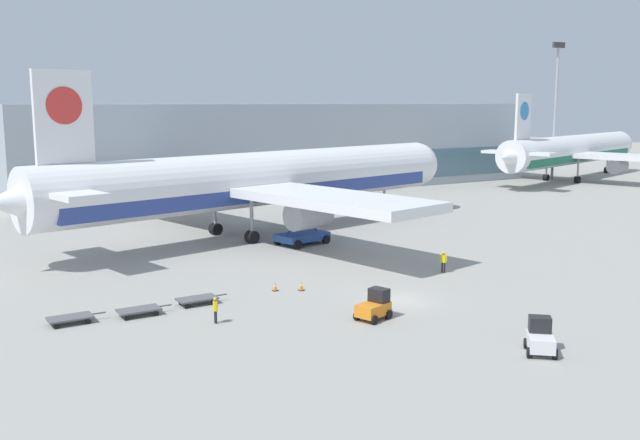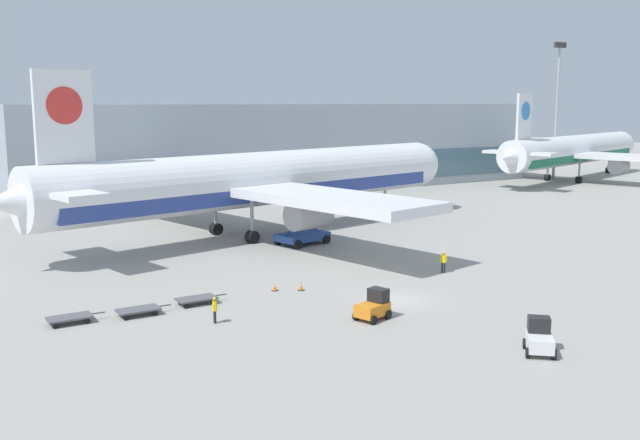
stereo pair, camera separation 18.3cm
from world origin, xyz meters
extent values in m
plane|color=#9E9B93|center=(0.00, 0.00, 0.00)|extent=(400.00, 400.00, 0.00)
cube|color=#9EA8B2|center=(26.23, 64.70, 7.00)|extent=(90.00, 18.00, 14.00)
cube|color=slate|center=(26.23, 55.60, 3.85)|extent=(88.20, 0.20, 4.90)
cylinder|color=#9EA0A5|center=(74.56, 51.33, 12.01)|extent=(0.50, 0.50, 24.02)
cube|color=#333338|center=(74.56, 51.33, 24.52)|extent=(2.80, 0.50, 1.00)
cylinder|color=white|center=(3.39, 28.89, 6.10)|extent=(52.03, 16.87, 5.80)
cube|color=#2D428E|center=(3.39, 28.89, 4.79)|extent=(47.94, 15.86, 1.45)
sphere|color=white|center=(28.78, 34.50, 6.10)|extent=(5.68, 5.68, 5.68)
cone|color=white|center=(-22.00, 23.29, 6.10)|extent=(7.42, 6.76, 5.51)
cube|color=white|center=(-17.93, 24.19, 13.00)|extent=(5.17, 1.55, 8.00)
cylinder|color=red|center=(-17.93, 24.19, 13.96)|extent=(3.24, 1.23, 3.20)
cube|color=white|center=(-18.95, 23.96, 6.68)|extent=(6.32, 13.47, 0.50)
cube|color=white|center=(0.85, 28.33, 5.38)|extent=(18.15, 48.60, 0.90)
cylinder|color=#9EA0A5|center=(3.03, 18.49, 3.58)|extent=(4.70, 3.64, 2.80)
cylinder|color=#9EA0A5|center=(-1.32, 38.18, 3.58)|extent=(4.70, 3.64, 2.80)
cylinder|color=#9EA0A5|center=(22.69, 33.15, 2.65)|extent=(0.36, 0.36, 4.00)
cylinder|color=black|center=(22.69, 33.15, 0.65)|extent=(1.46, 1.16, 1.30)
cylinder|color=#9EA0A5|center=(0.02, 24.87, 2.65)|extent=(0.36, 0.36, 4.00)
cylinder|color=black|center=(0.02, 24.87, 0.65)|extent=(1.46, 1.16, 1.30)
cylinder|color=#9EA0A5|center=(-1.36, 31.12, 2.65)|extent=(0.36, 0.36, 4.00)
cylinder|color=black|center=(-1.36, 31.12, 0.65)|extent=(1.46, 1.16, 1.30)
cylinder|color=white|center=(76.61, 48.82, 5.62)|extent=(47.35, 19.13, 5.34)
cube|color=#196B4C|center=(76.61, 48.82, 4.42)|extent=(43.65, 17.90, 1.34)
sphere|color=white|center=(99.50, 55.83, 5.62)|extent=(5.23, 5.23, 5.23)
cone|color=white|center=(53.72, 41.81, 5.62)|extent=(7.10, 6.57, 5.07)
cube|color=white|center=(57.38, 42.93, 11.97)|extent=(4.70, 1.79, 7.37)
cylinder|color=#3384CC|center=(57.38, 42.93, 12.85)|extent=(2.97, 1.35, 2.95)
cube|color=white|center=(56.47, 42.65, 6.15)|extent=(6.67, 12.42, 0.46)
cube|color=white|center=(74.32, 48.12, 4.95)|extent=(19.99, 44.42, 0.83)
cylinder|color=#9EA0A5|center=(77.04, 39.24, 3.29)|extent=(4.45, 3.60, 2.58)
cylinder|color=#9EA0A5|center=(71.60, 56.99, 3.29)|extent=(4.45, 3.60, 2.58)
cylinder|color=#9EA0A5|center=(94.01, 54.14, 2.44)|extent=(0.33, 0.33, 3.68)
cylinder|color=black|center=(94.01, 54.14, 0.60)|extent=(1.39, 1.14, 1.20)
cylinder|color=#9EA0A5|center=(73.81, 44.88, 2.44)|extent=(0.33, 0.33, 3.68)
cylinder|color=black|center=(73.81, 44.88, 0.60)|extent=(1.39, 1.14, 1.20)
cylinder|color=#9EA0A5|center=(72.09, 50.51, 2.44)|extent=(0.33, 0.33, 3.68)
cylinder|color=black|center=(72.09, 50.51, 0.60)|extent=(1.39, 1.14, 1.20)
cube|color=#284C99|center=(4.16, 21.78, 0.80)|extent=(5.72, 4.05, 0.70)
cube|color=#B2B2B7|center=(4.16, 21.78, 4.92)|extent=(5.44, 3.85, 0.30)
cube|color=yellow|center=(4.16, 21.78, 5.47)|extent=(5.44, 3.85, 0.08)
cube|color=#284C99|center=(4.16, 21.78, 3.04)|extent=(4.20, 1.08, 3.89)
cube|color=#284C99|center=(4.16, 21.78, 3.04)|extent=(4.20, 1.08, 3.89)
cylinder|color=black|center=(5.74, 23.67, 0.45)|extent=(0.96, 0.55, 0.90)
cylinder|color=black|center=(6.39, 20.74, 0.45)|extent=(0.96, 0.55, 0.90)
cylinder|color=black|center=(1.93, 22.83, 0.45)|extent=(0.96, 0.55, 0.90)
cylinder|color=black|center=(2.58, 19.90, 0.45)|extent=(0.96, 0.55, 0.90)
cube|color=silver|center=(0.11, -13.05, 0.70)|extent=(2.56, 2.65, 0.80)
cube|color=black|center=(0.53, -12.56, 1.55)|extent=(1.53, 1.49, 0.90)
cube|color=black|center=(0.91, -12.13, 0.42)|extent=(1.06, 0.95, 0.24)
cylinder|color=black|center=(0.11, -11.99, 0.30)|extent=(0.57, 0.61, 0.60)
cylinder|color=black|center=(1.16, -12.90, 0.30)|extent=(0.57, 0.61, 0.60)
cylinder|color=black|center=(-0.95, -13.20, 0.30)|extent=(0.57, 0.61, 0.60)
cylinder|color=black|center=(0.11, -14.12, 0.30)|extent=(0.57, 0.61, 0.60)
cube|color=orange|center=(-4.37, -2.80, 0.70)|extent=(2.62, 2.04, 0.80)
cube|color=black|center=(-3.75, -2.60, 1.55)|extent=(1.24, 1.46, 0.90)
cube|color=black|center=(-3.20, -2.42, 0.42)|extent=(0.54, 1.25, 0.24)
cylinder|color=black|center=(-3.82, -1.88, 0.30)|extent=(0.64, 0.41, 0.60)
cylinder|color=black|center=(-3.39, -3.21, 0.30)|extent=(0.64, 0.41, 0.60)
cylinder|color=black|center=(-5.35, -2.38, 0.30)|extent=(0.64, 0.41, 0.60)
cylinder|color=black|center=(-4.92, -3.71, 0.30)|extent=(0.64, 0.41, 0.60)
cube|color=#56565B|center=(-21.79, 6.58, 0.42)|extent=(2.82, 1.53, 0.12)
cube|color=#56565B|center=(-19.94, 6.60, 0.42)|extent=(0.90, 0.09, 0.08)
cylinder|color=black|center=(-20.82, 7.23, 0.18)|extent=(0.36, 0.15, 0.36)
cylinder|color=black|center=(-20.81, 5.95, 0.18)|extent=(0.36, 0.15, 0.36)
cylinder|color=black|center=(-22.78, 7.20, 0.18)|extent=(0.36, 0.15, 0.36)
cylinder|color=black|center=(-22.77, 5.93, 0.18)|extent=(0.36, 0.15, 0.36)
cube|color=#56565B|center=(-17.43, 6.04, 0.42)|extent=(2.82, 1.53, 0.12)
cube|color=#56565B|center=(-15.58, 6.06, 0.42)|extent=(0.90, 0.09, 0.08)
cylinder|color=black|center=(-16.45, 6.69, 0.18)|extent=(0.36, 0.15, 0.36)
cylinder|color=black|center=(-16.44, 5.41, 0.18)|extent=(0.36, 0.15, 0.36)
cylinder|color=black|center=(-18.41, 6.67, 0.18)|extent=(0.36, 0.15, 0.36)
cylinder|color=black|center=(-18.40, 5.39, 0.18)|extent=(0.36, 0.15, 0.36)
cube|color=#56565B|center=(-13.04, 6.61, 0.42)|extent=(2.82, 1.53, 0.12)
cube|color=#56565B|center=(-11.19, 6.63, 0.42)|extent=(0.90, 0.09, 0.08)
cylinder|color=black|center=(-12.07, 7.26, 0.18)|extent=(0.36, 0.15, 0.36)
cylinder|color=black|center=(-12.06, 5.99, 0.18)|extent=(0.36, 0.15, 0.36)
cylinder|color=black|center=(-14.03, 7.24, 0.18)|extent=(0.36, 0.15, 0.36)
cylinder|color=black|center=(-14.02, 5.96, 0.18)|extent=(0.36, 0.15, 0.36)
cylinder|color=black|center=(8.27, 5.01, 0.44)|extent=(0.14, 0.14, 0.88)
cylinder|color=black|center=(8.40, 4.85, 0.44)|extent=(0.14, 0.14, 0.88)
cube|color=yellow|center=(8.33, 4.93, 1.21)|extent=(0.40, 0.42, 0.66)
cylinder|color=yellow|center=(8.17, 5.11, 1.24)|extent=(0.09, 0.09, 0.59)
cylinder|color=yellow|center=(8.49, 4.75, 1.24)|extent=(0.09, 0.09, 0.59)
sphere|color=#846047|center=(8.33, 4.93, 1.66)|extent=(0.24, 0.24, 0.24)
sphere|color=yellow|center=(8.33, 4.93, 1.72)|extent=(0.23, 0.23, 0.23)
cylinder|color=black|center=(-13.61, 1.93, 0.42)|extent=(0.14, 0.14, 0.84)
cylinder|color=black|center=(-13.64, 1.73, 0.42)|extent=(0.14, 0.14, 0.84)
cube|color=yellow|center=(-13.63, 1.83, 1.15)|extent=(0.26, 0.38, 0.63)
cylinder|color=yellow|center=(-13.60, 2.07, 1.18)|extent=(0.09, 0.09, 0.57)
cylinder|color=yellow|center=(-13.66, 1.59, 1.18)|extent=(0.09, 0.09, 0.57)
sphere|color=#846047|center=(-13.63, 1.83, 1.58)|extent=(0.23, 0.23, 0.23)
sphere|color=yellow|center=(-13.63, 1.83, 1.64)|extent=(0.22, 0.22, 0.22)
cube|color=black|center=(-6.57, 7.02, 0.02)|extent=(0.40, 0.40, 0.04)
cone|color=orange|center=(-6.57, 7.02, 0.35)|extent=(0.32, 0.32, 0.62)
cylinder|color=white|center=(-6.57, 7.02, 0.38)|extent=(0.19, 0.19, 0.09)
cube|color=black|center=(-4.80, 6.09, 0.02)|extent=(0.40, 0.40, 0.04)
cone|color=orange|center=(-4.80, 6.09, 0.38)|extent=(0.32, 0.32, 0.69)
cylinder|color=white|center=(-4.80, 6.09, 0.42)|extent=(0.19, 0.19, 0.10)
camera|label=1|loc=(-30.80, -40.02, 14.22)|focal=40.00mm
camera|label=2|loc=(-30.64, -40.11, 14.22)|focal=40.00mm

